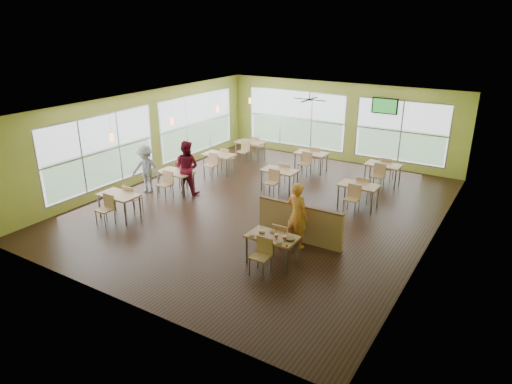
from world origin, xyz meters
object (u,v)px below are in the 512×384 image
man_plaid (297,215)px  half_wall_divider (300,223)px  food_basket (290,239)px  main_table (272,240)px

man_plaid → half_wall_divider: bearing=-64.8°
man_plaid → food_basket: size_ratio=8.10×
main_table → food_basket: (0.46, 0.02, 0.15)m
main_table → half_wall_divider: (0.00, 1.45, -0.11)m
food_basket → half_wall_divider: bearing=107.9°
main_table → man_plaid: bearing=86.7°
man_plaid → food_basket: man_plaid is taller
half_wall_divider → food_basket: size_ratio=11.10×
main_table → half_wall_divider: half_wall_divider is taller
half_wall_divider → food_basket: half_wall_divider is taller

